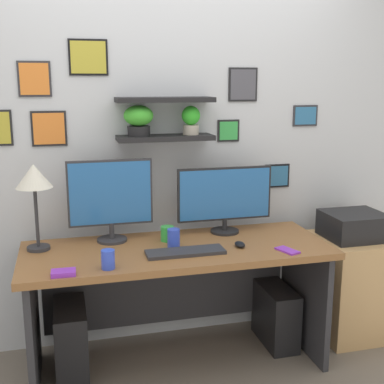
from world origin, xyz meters
TOP-DOWN VIEW (x-y plane):
  - ground_plane at (0.00, 0.00)m, footprint 8.00×8.00m
  - back_wall_assembly at (-0.00, 0.44)m, footprint 4.40×0.24m
  - desk at (0.00, 0.06)m, footprint 1.78×0.68m
  - monitor_left at (-0.36, 0.22)m, footprint 0.50×0.18m
  - monitor_right at (0.36, 0.22)m, footprint 0.61×0.18m
  - keyboard at (0.02, -0.12)m, footprint 0.44×0.14m
  - computer_mouse at (0.35, -0.09)m, footprint 0.06×0.09m
  - desk_lamp at (-0.78, 0.16)m, footprint 0.20×0.20m
  - cell_phone at (0.59, -0.23)m, footprint 0.11×0.16m
  - coffee_mug at (-0.03, 0.13)m, footprint 0.08×0.08m
  - pen_cup at (-0.42, -0.25)m, footprint 0.07×0.07m
  - scissors_tray at (-0.65, -0.28)m, footprint 0.12×0.08m
  - water_cup at (-0.02, 0.00)m, footprint 0.07×0.07m
  - drawer_cabinet at (1.22, 0.11)m, footprint 0.44×0.50m
  - printer at (1.22, 0.11)m, footprint 0.38×0.34m
  - computer_tower_left at (-0.63, 0.04)m, footprint 0.18×0.40m
  - computer_tower_right at (0.68, 0.10)m, footprint 0.18×0.40m

SIDE VIEW (x-z plane):
  - ground_plane at x=0.00m, z-range 0.00..0.00m
  - computer_tower_right at x=0.68m, z-range 0.00..0.38m
  - computer_tower_left at x=-0.63m, z-range 0.00..0.43m
  - drawer_cabinet at x=1.22m, z-range 0.00..0.68m
  - desk at x=0.00m, z-range 0.17..0.92m
  - cell_phone at x=0.59m, z-range 0.75..0.76m
  - keyboard at x=0.02m, z-range 0.75..0.77m
  - printer at x=1.22m, z-range 0.68..0.85m
  - scissors_tray at x=-0.65m, z-range 0.75..0.77m
  - computer_mouse at x=0.35m, z-range 0.75..0.78m
  - coffee_mug at x=-0.03m, z-range 0.75..0.84m
  - pen_cup at x=-0.42m, z-range 0.75..0.85m
  - water_cup at x=-0.02m, z-range 0.75..0.86m
  - monitor_right at x=0.36m, z-range 0.77..1.19m
  - monitor_left at x=-0.36m, z-range 0.77..1.26m
  - desk_lamp at x=-0.78m, z-range 0.90..1.40m
  - back_wall_assembly at x=0.00m, z-range 0.01..2.71m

